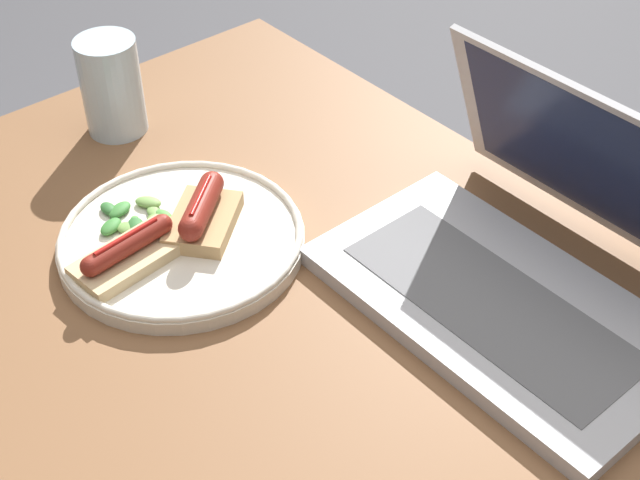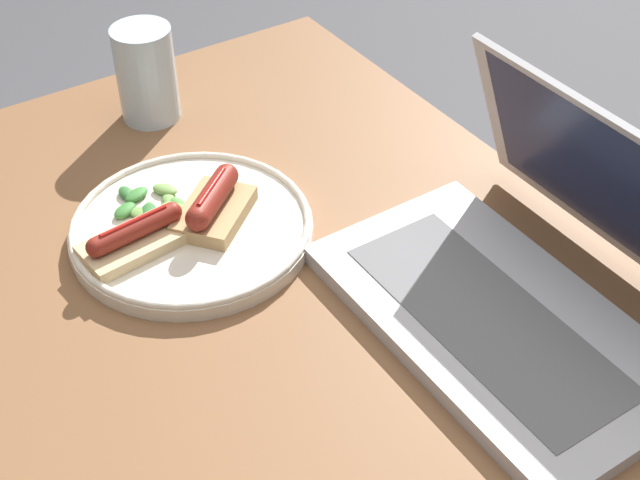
# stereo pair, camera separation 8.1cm
# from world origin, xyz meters

# --- Properties ---
(desk) EXTENTS (1.02, 0.68, 0.74)m
(desk) POSITION_xyz_m (0.00, 0.00, 0.65)
(desk) COLOR brown
(desk) RESTS_ON ground_plane
(laptop) EXTENTS (0.36, 0.28, 0.20)m
(laptop) POSITION_xyz_m (0.13, 0.18, 0.78)
(laptop) COLOR #B7B7BC
(laptop) RESTS_ON desk
(plate) EXTENTS (0.26, 0.26, 0.02)m
(plate) POSITION_xyz_m (-0.15, -0.04, 0.75)
(plate) COLOR silver
(plate) RESTS_ON desk
(sausage_toast_left) EXTENTS (0.11, 0.11, 0.05)m
(sausage_toast_left) POSITION_xyz_m (-0.15, -0.01, 0.78)
(sausage_toast_left) COLOR tan
(sausage_toast_left) RESTS_ON plate
(sausage_toast_middle) EXTENTS (0.07, 0.12, 0.04)m
(sausage_toast_middle) POSITION_xyz_m (-0.15, -0.10, 0.77)
(sausage_toast_middle) COLOR #D6B784
(sausage_toast_middle) RESTS_ON plate
(salad_pile) EXTENTS (0.08, 0.08, 0.01)m
(salad_pile) POSITION_xyz_m (-0.20, -0.06, 0.76)
(salad_pile) COLOR #387A33
(salad_pile) RESTS_ON plate
(drinking_glass) EXTENTS (0.07, 0.07, 0.12)m
(drinking_glass) POSITION_xyz_m (-0.39, 0.03, 0.80)
(drinking_glass) COLOR silver
(drinking_glass) RESTS_ON desk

